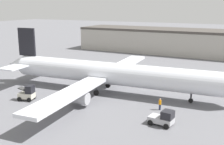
# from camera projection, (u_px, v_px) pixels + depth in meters

# --- Properties ---
(ground_plane) EXTENTS (400.00, 400.00, 0.00)m
(ground_plane) POSITION_uv_depth(u_px,v_px,m) (112.00, 93.00, 49.34)
(ground_plane) COLOR slate
(terminal_building) EXTENTS (64.66, 14.21, 7.66)m
(terminal_building) POSITION_uv_depth(u_px,v_px,m) (179.00, 41.00, 88.73)
(terminal_building) COLOR #ADA89E
(terminal_building) RESTS_ON ground_plane
(airplane) EXTENTS (44.85, 41.07, 10.73)m
(airplane) POSITION_uv_depth(u_px,v_px,m) (107.00, 73.00, 48.92)
(airplane) COLOR silver
(airplane) RESTS_ON ground_plane
(ground_crew_worker) EXTENTS (0.39, 0.39, 1.77)m
(ground_crew_worker) POSITION_uv_depth(u_px,v_px,m) (160.00, 104.00, 40.95)
(ground_crew_worker) COLOR #1E2338
(ground_crew_worker) RESTS_ON ground_plane
(baggage_tug) EXTENTS (3.25, 2.27, 2.06)m
(baggage_tug) POSITION_uv_depth(u_px,v_px,m) (163.00, 118.00, 35.69)
(baggage_tug) COLOR #B2B2B7
(baggage_tug) RESTS_ON ground_plane
(belt_loader_truck) EXTENTS (2.79, 2.41, 2.49)m
(belt_loader_truck) POSITION_uv_depth(u_px,v_px,m) (28.00, 93.00, 45.13)
(belt_loader_truck) COLOR beige
(belt_loader_truck) RESTS_ON ground_plane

